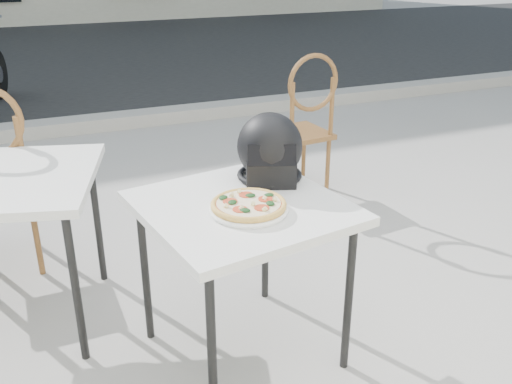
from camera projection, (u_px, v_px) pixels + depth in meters
name	position (u px, v px, depth m)	size (l,w,h in m)	color
ground	(291.00, 273.00, 3.01)	(80.00, 80.00, 0.00)	#9E9B96
street_asphalt	(97.00, 55.00, 8.93)	(30.00, 8.00, 0.00)	black
curb	(157.00, 116.00, 5.52)	(30.00, 0.25, 0.12)	gray
cafe_table_main	(242.00, 218.00, 2.18)	(0.84, 0.84, 0.69)	silver
plate	(249.00, 209.00, 2.09)	(0.36, 0.36, 0.02)	white
pizza	(249.00, 204.00, 2.08)	(0.32, 0.32, 0.03)	#DCAB50
helmet	(270.00, 151.00, 2.34)	(0.35, 0.36, 0.28)	black
cafe_chair_main	(304.00, 118.00, 3.73)	(0.41, 0.41, 0.98)	brown
cafe_table_side	(3.00, 190.00, 2.38)	(0.93, 0.93, 0.71)	silver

